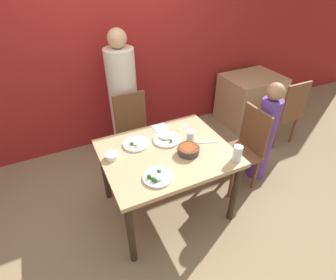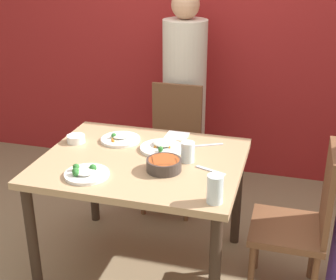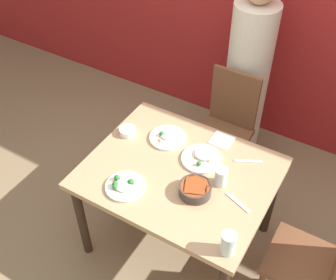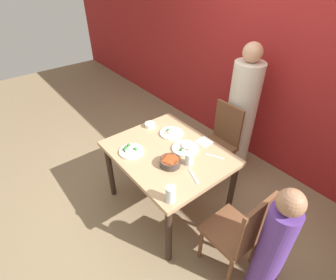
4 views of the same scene
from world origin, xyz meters
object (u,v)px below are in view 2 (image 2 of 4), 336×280
Objects in this scene: bowl_curry at (164,165)px; glass_water_tall at (215,189)px; plate_rice_adult at (120,139)px; person_adult at (184,101)px; chair_adult_spot at (173,144)px; chair_child_spot at (302,220)px.

bowl_curry is 1.35× the size of glass_water_tall.
glass_water_tall is (0.70, -0.58, 0.06)m from plate_rice_adult.
person_adult is at bearing 109.03° from glass_water_tall.
chair_adult_spot is 1.00× the size of chair_child_spot.
bowl_curry reaches higher than plate_rice_adult.
person_adult reaches higher than glass_water_tall.
glass_water_tall is at bearing -66.08° from chair_adult_spot.
glass_water_tall is (0.52, -1.18, 0.32)m from chair_adult_spot.
chair_adult_spot is 1.25m from chair_child_spot.
chair_adult_spot reaches higher than glass_water_tall.
chair_adult_spot is at bearing 73.12° from plate_rice_adult.
glass_water_tall is at bearing -49.56° from chair_child_spot.
glass_water_tall is at bearing -38.51° from bowl_curry.
glass_water_tall is at bearing -70.97° from person_adult.
chair_child_spot reaches higher than glass_water_tall.
person_adult is 6.41× the size of plate_rice_adult.
chair_adult_spot is 1.33m from glass_water_tall.
person_adult is at bearing 90.00° from chair_adult_spot.
bowl_curry is at bearing -82.15° from chair_child_spot.
person_adult reaches higher than chair_adult_spot.
chair_adult_spot is at bearing 113.92° from glass_water_tall.
chair_adult_spot and chair_child_spot have the same top height.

